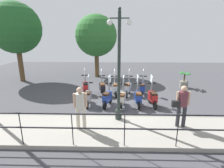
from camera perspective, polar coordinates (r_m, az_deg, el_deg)
name	(u,v)px	position (r m, az deg, el deg)	size (l,w,h in m)	color
ground_plane	(121,101)	(9.60, 2.97, -5.53)	(28.00, 28.00, 0.00)	#424247
promenade_walkway	(123,130)	(6.72, 3.62, -14.72)	(2.20, 20.00, 0.15)	gray
fence_railing	(125,123)	(5.40, 4.16, -12.74)	(0.04, 16.03, 1.07)	black
lamp_post_near	(119,74)	(6.70, 2.27, 3.34)	(0.26, 0.90, 4.27)	#232D28
pedestrian_with_bag	(182,103)	(6.88, 21.88, -5.85)	(0.33, 0.65, 1.59)	#28282D
pedestrian_distant	(80,105)	(6.33, -10.28, -6.77)	(0.36, 0.49, 1.59)	beige
tree_large	(16,28)	(15.01, -28.95, 15.64)	(3.67, 3.67, 5.80)	brown
tree_distant	(96,36)	(14.76, -5.19, 15.40)	(3.37, 3.37, 5.11)	brown
potted_palm	(184,81)	(12.80, 22.45, 0.83)	(1.06, 0.66, 1.05)	slate
scooter_near_0	(153,97)	(8.99, 13.10, -4.14)	(1.23, 0.44, 1.54)	black
scooter_near_1	(138,97)	(8.83, 8.46, -4.27)	(1.23, 0.44, 1.54)	black
scooter_near_2	(122,98)	(8.59, 3.36, -4.68)	(1.22, 0.48, 1.54)	black
scooter_near_3	(107,97)	(8.72, -1.50, -4.34)	(1.20, 0.54, 1.54)	black
scooter_near_4	(88,96)	(8.91, -7.76, -4.05)	(1.23, 0.44, 1.54)	black
scooter_far_0	(142,88)	(10.39, 9.91, -1.24)	(1.22, 0.48, 1.54)	black
scooter_far_1	(128,88)	(10.30, 5.21, -1.23)	(1.21, 0.52, 1.54)	black
scooter_far_2	(115,88)	(10.22, 0.98, -1.30)	(1.23, 0.44, 1.54)	black
scooter_far_3	(102,87)	(10.34, -3.21, -1.11)	(1.22, 0.49, 1.54)	black
scooter_far_4	(86,87)	(10.59, -8.60, -0.86)	(1.21, 0.52, 1.54)	black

